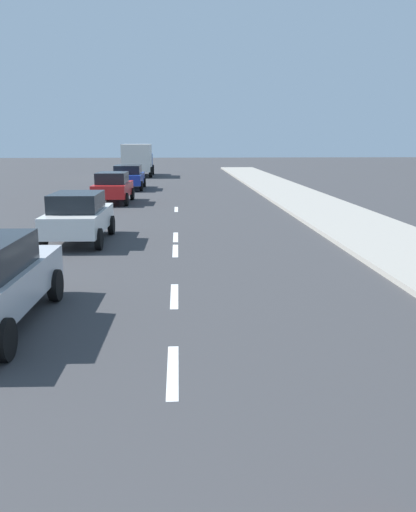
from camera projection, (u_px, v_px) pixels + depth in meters
name	position (u px, v px, depth m)	size (l,w,h in m)	color
ground_plane	(176.00, 231.00, 18.97)	(160.00, 160.00, 0.00)	#38383A
sidewalk_strip	(345.00, 219.00, 21.27)	(3.60, 80.00, 0.14)	#9E998E
lane_stripe_2	(173.00, 371.00, 7.45)	(0.16, 1.80, 0.01)	white
lane_stripe_3	(174.00, 296.00, 11.04)	(0.16, 1.80, 0.01)	white
lane_stripe_4	(175.00, 251.00, 15.53)	(0.16, 1.80, 0.01)	white
lane_stripe_5	(176.00, 237.00, 17.70)	(0.16, 1.80, 0.01)	white
lane_stripe_6	(176.00, 209.00, 24.77)	(0.16, 1.80, 0.01)	white
parked_car_white	(78.00, 216.00, 16.71)	(1.87, 3.93, 1.57)	white
parked_car_red	(113.00, 187.00, 27.13)	(1.91, 3.95, 1.57)	red
parked_car_blue	(128.00, 176.00, 34.68)	(2.03, 4.39, 1.57)	#1E389E
delivery_truck	(138.00, 159.00, 47.15)	(2.71, 6.26, 2.80)	#23478C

